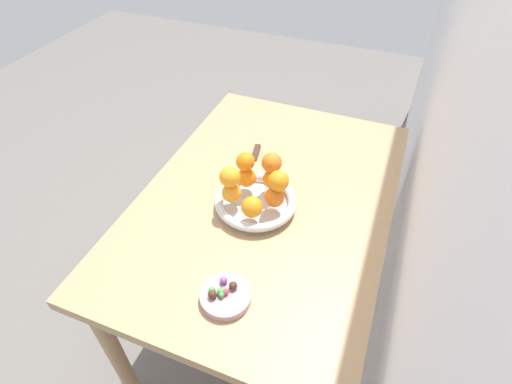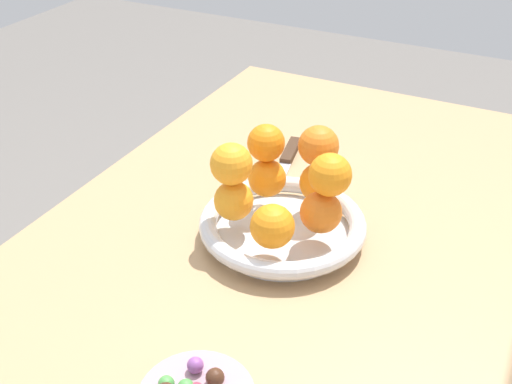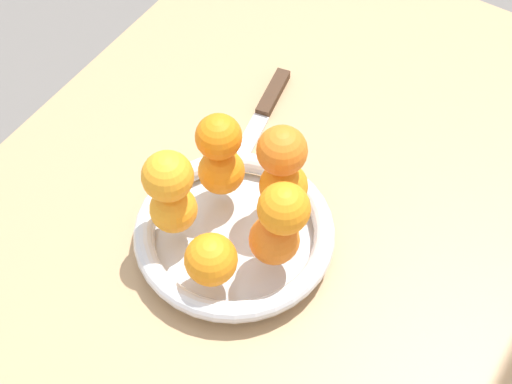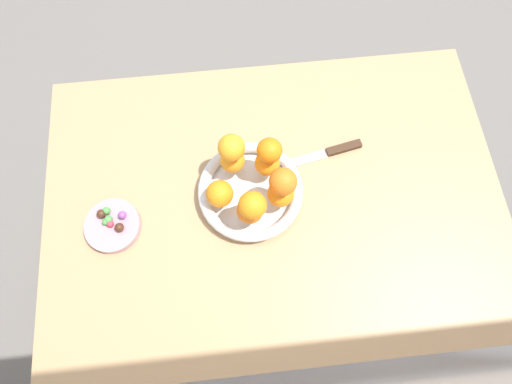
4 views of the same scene
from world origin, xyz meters
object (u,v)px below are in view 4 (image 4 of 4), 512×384
fruit_bowl (251,191)px  orange_5 (283,182)px  candy_ball_4 (105,222)px  orange_7 (269,151)px  orange_3 (232,160)px  orange_1 (281,194)px  candy_dish (113,226)px  orange_4 (220,193)px  knife (321,155)px  candy_ball_3 (110,224)px  dining_table (273,209)px  orange_2 (267,163)px  candy_ball_1 (101,214)px  candy_ball_6 (107,211)px  candy_ball_5 (119,227)px  orange_0 (250,210)px  orange_6 (252,205)px  candy_ball_2 (109,220)px  candy_ball_0 (122,215)px  orange_8 (232,148)px

fruit_bowl → orange_5: orange_5 is taller
orange_5 → candy_ball_4: 0.42m
orange_7 → orange_3: bearing=-7.9°
orange_1 → candy_dish: bearing=2.6°
fruit_bowl → orange_7: size_ratio=4.37×
orange_3 → orange_7: size_ratio=1.02×
orange_4 → knife: orange_4 is taller
candy_dish → candy_ball_3: size_ratio=8.11×
dining_table → knife: (-0.13, -0.10, 0.09)m
orange_2 → orange_7: 0.06m
orange_4 → candy_ball_1: 0.28m
candy_dish → candy_ball_4: 0.02m
orange_4 → candy_ball_6: bearing=0.5°
candy_ball_1 → candy_ball_3: 0.03m
fruit_bowl → candy_ball_1: size_ratio=11.76×
candy_ball_5 → orange_0: bearing=179.5°
candy_dish → orange_3: bearing=-159.2°
orange_1 → orange_5: size_ratio=1.00×
orange_0 → orange_2: 0.12m
fruit_bowl → orange_6: bearing=88.5°
dining_table → orange_5: (-0.01, 0.01, 0.22)m
candy_ball_1 → candy_ball_3: (-0.02, 0.03, -0.00)m
candy_dish → orange_6: (-0.32, 0.02, 0.12)m
candy_ball_2 → orange_6: bearing=174.5°
orange_1 → candy_ball_0: (0.36, 0.00, -0.04)m
candy_ball_0 → candy_ball_5: bearing=78.1°
dining_table → candy_ball_5: size_ratio=52.49×
orange_0 → orange_1: bearing=-156.3°
knife → dining_table: bearing=37.9°
fruit_bowl → orange_2: bearing=-132.9°
fruit_bowl → candy_ball_2: (0.33, 0.04, 0.01)m
candy_ball_2 → orange_5: bearing=-178.1°
fruit_bowl → orange_1: bearing=155.1°
dining_table → fruit_bowl: 0.12m
orange_2 → orange_4: (0.11, 0.06, 0.00)m
orange_6 → dining_table: bearing=-137.3°
orange_6 → candy_ball_1: size_ratio=2.85×
fruit_bowl → orange_7: (-0.05, -0.05, 0.11)m
fruit_bowl → knife: (-0.18, -0.08, -0.02)m
orange_2 → orange_5: (-0.02, 0.07, 0.06)m
fruit_bowl → orange_6: 0.13m
orange_2 → candy_ball_6: size_ratio=3.23×
orange_6 → candy_ball_3: size_ratio=3.81×
orange_4 → orange_6: (-0.07, 0.06, 0.06)m
candy_ball_2 → candy_ball_6: (0.01, -0.02, -0.00)m
candy_ball_3 → candy_ball_1: bearing=-52.4°
orange_2 → candy_ball_2: 0.38m
orange_0 → orange_8: (0.03, -0.13, 0.06)m
orange_4 → orange_8: bearing=-114.7°
candy_ball_5 → orange_8: bearing=-155.2°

